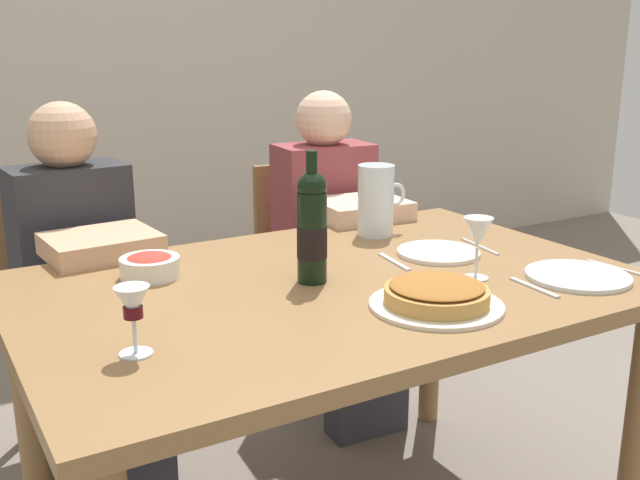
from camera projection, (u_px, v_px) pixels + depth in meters
name	position (u px, v px, depth m)	size (l,w,h in m)	color
back_wall	(82.00, 25.00, 3.61)	(8.00, 0.10, 2.80)	beige
dining_table	(330.00, 316.00, 1.84)	(1.50, 1.00, 0.76)	olive
wine_bottle	(312.00, 227.00, 1.77)	(0.07, 0.07, 0.32)	black
water_pitcher	(376.00, 204.00, 2.21)	(0.16, 0.11, 0.21)	silver
baked_tart	(437.00, 295.00, 1.63)	(0.30, 0.30, 0.06)	silver
salad_bowl	(150.00, 265.00, 1.83)	(0.15, 0.15, 0.06)	white
wine_glass_left_diner	(133.00, 307.00, 1.36)	(0.07, 0.07, 0.14)	silver
wine_glass_right_diner	(478.00, 235.00, 1.80)	(0.07, 0.07, 0.16)	silver
dinner_plate_left_setting	(578.00, 276.00, 1.83)	(0.26, 0.26, 0.01)	silver
dinner_plate_right_setting	(438.00, 252.00, 2.03)	(0.23, 0.23, 0.01)	white
fork_left_setting	(534.00, 287.00, 1.76)	(0.16, 0.01, 0.01)	silver
knife_left_setting	(618.00, 268.00, 1.90)	(0.18, 0.01, 0.01)	silver
knife_right_setting	(480.00, 246.00, 2.11)	(0.18, 0.01, 0.01)	silver
spoon_right_setting	(394.00, 262.00, 1.96)	(0.16, 0.01, 0.01)	silver
chair_left	(68.00, 304.00, 2.42)	(0.43, 0.43, 0.87)	olive
diner_left	(87.00, 289.00, 2.20)	(0.36, 0.52, 1.16)	#2D2D33
chair_right	(309.00, 262.00, 2.87)	(0.43, 0.43, 0.87)	olive
diner_right	(338.00, 247.00, 2.63)	(0.36, 0.52, 1.16)	#8E3D42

